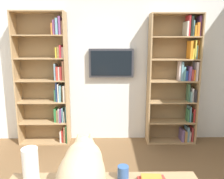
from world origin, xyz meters
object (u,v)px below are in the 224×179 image
bookshelf_right (48,81)px  coffee_mug (123,173)px  paper_towel_roll (30,165)px  wall_mounted_tv (111,63)px  cat (82,173)px  bookshelf_left (178,79)px

bookshelf_right → coffee_mug: bookshelf_right is taller
paper_towel_roll → bookshelf_right: bearing=-78.4°
bookshelf_right → wall_mounted_tv: bookshelf_right is taller
bookshelf_right → paper_towel_roll: (-0.47, 2.29, -0.22)m
bookshelf_right → paper_towel_roll: 2.35m
cat → coffee_mug: bearing=-138.9°
bookshelf_left → cat: bookshelf_left is taller
wall_mounted_tv → coffee_mug: bearing=91.3°
bookshelf_left → bookshelf_right: size_ratio=0.99×
bookshelf_right → wall_mounted_tv: bearing=-175.6°
wall_mounted_tv → coffee_mug: 2.43m
bookshelf_left → wall_mounted_tv: 1.16m
bookshelf_left → bookshelf_right: 2.19m
bookshelf_right → wall_mounted_tv: 1.10m
paper_towel_roll → coffee_mug: bearing=-178.4°
bookshelf_right → coffee_mug: (-1.11, 2.27, -0.30)m
bookshelf_right → cat: size_ratio=3.13×
bookshelf_right → wall_mounted_tv: size_ratio=2.90×
coffee_mug → bookshelf_left: bearing=-115.4°
paper_towel_roll → bookshelf_left: bearing=-126.9°
cat → paper_towel_roll: cat is taller
coffee_mug → wall_mounted_tv: bearing=-88.7°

